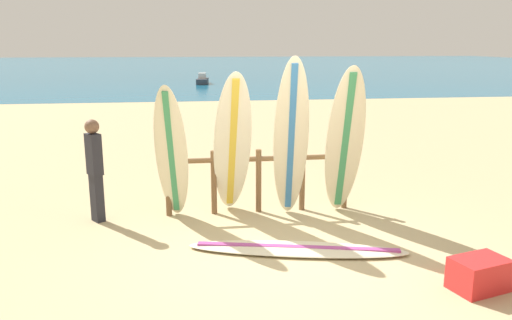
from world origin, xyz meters
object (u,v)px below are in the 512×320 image
surfboard_leaning_left (232,146)px  surfboard_lying_on_sand (297,249)px  surfboard_rack (259,174)px  surfboard_leaning_far_left (171,154)px  beachgoer_standing (95,166)px  surfboard_leaning_center (345,142)px  surfboard_leaning_center_left (291,140)px  cooler_box (479,274)px  small_boat_offshore (202,80)px

surfboard_leaning_left → surfboard_lying_on_sand: (0.71, -1.42, -1.11)m
surfboard_lying_on_sand → surfboard_rack: bearing=99.2°
surfboard_leaning_far_left → beachgoer_standing: (-1.14, 0.17, -0.19)m
surfboard_leaning_left → surfboard_leaning_center: bearing=-5.8°
surfboard_leaning_center → beachgoer_standing: bearing=175.1°
surfboard_leaning_center_left → surfboard_lying_on_sand: surfboard_leaning_center_left is taller
surfboard_leaning_far_left → surfboard_leaning_left: surfboard_leaning_left is taller
surfboard_rack → surfboard_leaning_center: surfboard_leaning_center is taller
surfboard_leaning_far_left → cooler_box: bearing=-38.6°
surfboard_leaning_far_left → surfboard_leaning_left: 0.91m
surfboard_lying_on_sand → beachgoer_standing: 3.27m
surfboard_lying_on_sand → small_boat_offshore: size_ratio=1.32×
small_boat_offshore → surfboard_leaning_center: bearing=-87.4°
surfboard_leaning_left → small_boat_offshore: (0.46, 26.91, -0.89)m
beachgoer_standing → small_boat_offshore: 26.89m
surfboard_leaning_far_left → surfboard_leaning_left: size_ratio=0.92×
surfboard_rack → surfboard_leaning_center: (1.26, -0.43, 0.56)m
surfboard_rack → surfboard_leaning_center: bearing=-18.9°
surfboard_leaning_left → small_boat_offshore: bearing=89.0°
surfboard_leaning_left → small_boat_offshore: 26.93m
surfboard_leaning_far_left → surfboard_lying_on_sand: 2.36m
surfboard_leaning_left → surfboard_leaning_center_left: size_ratio=0.92×
beachgoer_standing → small_boat_offshore: size_ratio=0.71×
surfboard_leaning_far_left → beachgoer_standing: 1.17m
surfboard_leaning_left → surfboard_leaning_center_left: (0.86, -0.18, 0.10)m
surfboard_rack → surfboard_leaning_far_left: (-1.34, -0.28, 0.43)m
surfboard_rack → cooler_box: bearing=-55.7°
surfboard_rack → surfboard_leaning_left: (-0.44, -0.26, 0.52)m
surfboard_leaning_left → beachgoer_standing: bearing=175.9°
surfboard_rack → surfboard_lying_on_sand: bearing=-80.8°
surfboard_leaning_center_left → surfboard_rack: bearing=134.1°
surfboard_leaning_center_left → small_boat_offshore: (-0.40, 27.09, -0.99)m
surfboard_leaning_center → surfboard_lying_on_sand: size_ratio=0.82×
beachgoer_standing → small_boat_offshore: (2.51, 26.76, -0.60)m
surfboard_leaning_center → beachgoer_standing: size_ratio=1.51×
surfboard_leaning_center → small_boat_offshore: (-1.23, 27.08, -0.93)m
surfboard_leaning_left → surfboard_lying_on_sand: surfboard_leaning_left is taller
cooler_box → surfboard_leaning_left: bearing=116.7°
surfboard_leaning_left → surfboard_leaning_center: 1.70m
surfboard_leaning_center → beachgoer_standing: (-3.74, 0.32, -0.32)m
surfboard_leaning_center_left → small_boat_offshore: size_ratio=1.13×
cooler_box → small_boat_offshore: bearing=78.3°
surfboard_rack → cooler_box: (2.02, -2.96, -0.44)m
surfboard_rack → surfboard_leaning_center_left: 0.87m
surfboard_leaning_far_left → surfboard_leaning_center_left: 1.79m
surfboard_leaning_center → surfboard_lying_on_sand: bearing=-128.3°
surfboard_leaning_center → surfboard_leaning_left: bearing=174.2°
surfboard_leaning_far_left → surfboard_leaning_left: (0.91, 0.02, 0.09)m
surfboard_leaning_center → surfboard_lying_on_sand: 1.96m
surfboard_leaning_center_left → surfboard_leaning_center: size_ratio=1.06×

